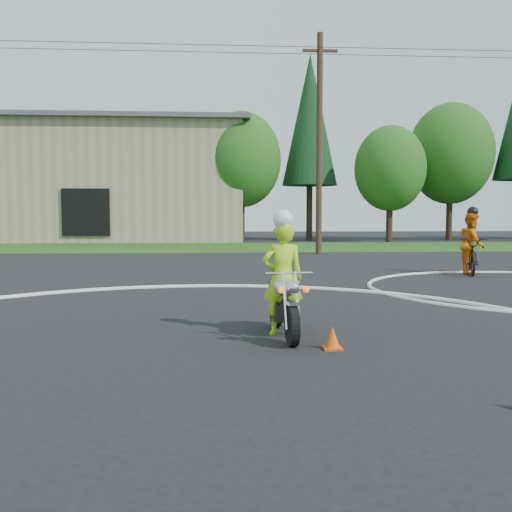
{
  "coord_description": "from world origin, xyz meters",
  "views": [
    {
      "loc": [
        0.32,
        -5.02,
        1.74
      ],
      "look_at": [
        0.95,
        4.13,
        1.1
      ],
      "focal_mm": 40.0,
      "sensor_mm": 36.0,
      "label": 1
    }
  ],
  "objects": [
    {
      "name": "treeline",
      "position": [
        14.78,
        34.61,
        6.62
      ],
      "size": [
        38.2,
        8.1,
        14.52
      ],
      "color": "#382619",
      "rests_on": "ground"
    },
    {
      "name": "rider_primary_grp",
      "position": [
        1.28,
        3.23,
        0.89
      ],
      "size": [
        0.63,
        0.44,
        1.84
      ],
      "rotation": [
        0.0,
        0.0,
        0.07
      ],
      "color": "#A5E117",
      "rests_on": "ground"
    },
    {
      "name": "rider_second_grp",
      "position": [
        7.95,
        11.57,
        0.72
      ],
      "size": [
        1.39,
        2.24,
        2.03
      ],
      "rotation": [
        0.0,
        0.0,
        -0.34
      ],
      "color": "black",
      "rests_on": "ground"
    },
    {
      "name": "ground",
      "position": [
        0.0,
        0.0,
        0.0
      ],
      "size": [
        120.0,
        120.0,
        0.0
      ],
      "primitive_type": "plane",
      "color": "black",
      "rests_on": "ground"
    },
    {
      "name": "utility_poles",
      "position": [
        5.0,
        21.0,
        5.2
      ],
      "size": [
        41.6,
        1.12,
        10.0
      ],
      "color": "#473321",
      "rests_on": "ground"
    },
    {
      "name": "grass_strip",
      "position": [
        0.0,
        27.0,
        0.01
      ],
      "size": [
        120.0,
        10.0,
        0.02
      ],
      "primitive_type": "cube",
      "color": "#1E4714",
      "rests_on": "ground"
    },
    {
      "name": "primary_motorcycle",
      "position": [
        1.28,
        3.09,
        0.48
      ],
      "size": [
        0.66,
        1.89,
        0.99
      ],
      "rotation": [
        0.0,
        0.0,
        0.07
      ],
      "color": "black",
      "rests_on": "ground"
    },
    {
      "name": "course_markings",
      "position": [
        2.17,
        4.35,
        0.01
      ],
      "size": [
        19.05,
        19.05,
        0.12
      ],
      "color": "silver",
      "rests_on": "ground"
    }
  ]
}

